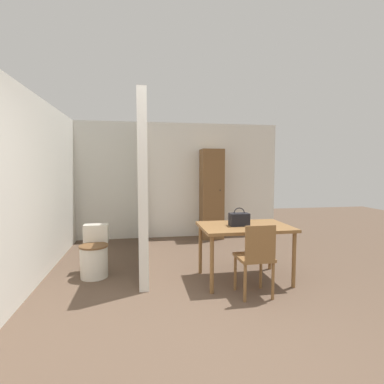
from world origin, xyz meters
TOP-DOWN VIEW (x-y plane):
  - ground_plane at (0.00, 0.00)m, footprint 16.00×16.00m
  - wall_back at (0.00, 4.20)m, footprint 4.91×0.12m
  - wall_left at (-2.02, 2.07)m, footprint 0.12×5.14m
  - partition_wall at (-0.59, 2.69)m, footprint 0.12×2.88m
  - dining_table at (0.76, 1.43)m, footprint 1.20×0.83m
  - wooden_chair at (0.71, 0.89)m, footprint 0.41×0.41m
  - toilet at (-1.27, 1.94)m, footprint 0.40×0.55m
  - handbag at (0.68, 1.42)m, footprint 0.26×0.16m
  - wooden_cabinet at (0.90, 3.90)m, footprint 0.47×0.45m

SIDE VIEW (x-z plane):
  - ground_plane at x=0.00m, z-range 0.00..0.00m
  - toilet at x=-1.27m, z-range -0.05..0.65m
  - wooden_chair at x=0.71m, z-range 0.05..0.94m
  - dining_table at x=0.76m, z-range 0.30..1.06m
  - handbag at x=0.68m, z-range 0.72..0.97m
  - wooden_cabinet at x=0.90m, z-range 0.00..1.93m
  - wall_back at x=0.00m, z-range 0.00..2.50m
  - wall_left at x=-2.02m, z-range 0.00..2.50m
  - partition_wall at x=-0.59m, z-range 0.00..2.50m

